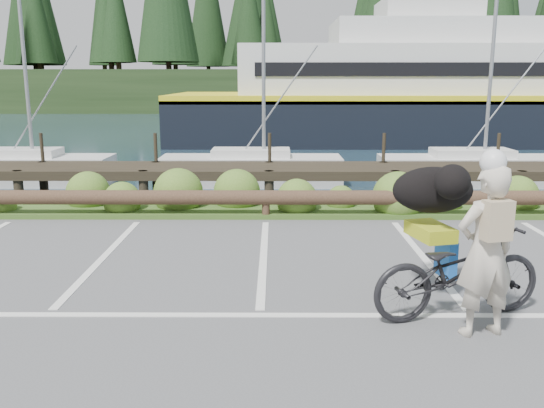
% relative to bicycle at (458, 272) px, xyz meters
% --- Properties ---
extents(ground, '(72.00, 72.00, 0.00)m').
position_rel_bicycle_xyz_m(ground, '(-2.39, 0.41, -0.57)').
color(ground, '#4D4D4F').
extents(harbor_backdrop, '(170.00, 160.00, 30.00)m').
position_rel_bicycle_xyz_m(harbor_backdrop, '(-1.98, 78.83, -0.57)').
color(harbor_backdrop, '#172B38').
rests_on(harbor_backdrop, ground).
extents(vegetation_strip, '(34.00, 1.60, 0.10)m').
position_rel_bicycle_xyz_m(vegetation_strip, '(-2.39, 5.71, -0.52)').
color(vegetation_strip, '#3D5B21').
rests_on(vegetation_strip, ground).
extents(log_rail, '(32.00, 0.30, 0.60)m').
position_rel_bicycle_xyz_m(log_rail, '(-2.39, 5.01, -0.57)').
color(log_rail, '#443021').
rests_on(log_rail, ground).
extents(bicycle, '(2.30, 1.28, 1.14)m').
position_rel_bicycle_xyz_m(bicycle, '(0.00, 0.00, 0.00)').
color(bicycle, black).
rests_on(bicycle, ground).
extents(cyclist, '(0.80, 0.63, 1.95)m').
position_rel_bicycle_xyz_m(cyclist, '(0.13, -0.49, 0.40)').
color(cyclist, beige).
rests_on(cyclist, ground).
extents(dog, '(0.75, 1.13, 0.60)m').
position_rel_bicycle_xyz_m(dog, '(-0.17, 0.68, 0.87)').
color(dog, black).
rests_on(dog, bicycle).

